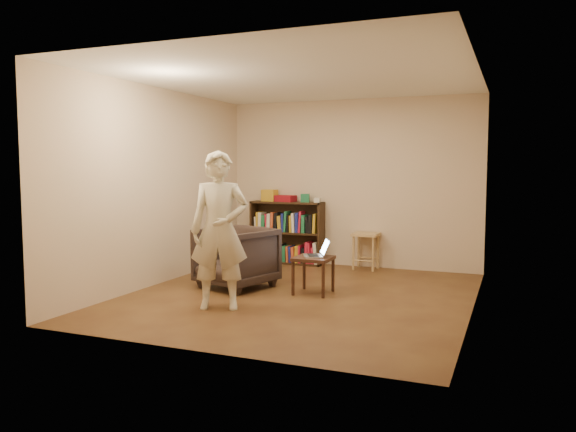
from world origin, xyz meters
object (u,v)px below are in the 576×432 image
at_px(person, 220,230).
at_px(armchair, 236,257).
at_px(stool, 366,240).
at_px(bookshelf, 287,236).
at_px(laptop, 318,252).
at_px(side_table, 313,263).

bearing_deg(person, armchair, 85.16).
bearing_deg(armchair, stool, 74.75).
relative_size(bookshelf, stool, 2.16).
bearing_deg(laptop, side_table, -70.09).
height_order(stool, armchair, armchair).
bearing_deg(armchair, side_table, 20.42).
bearing_deg(stool, person, -107.04).
relative_size(armchair, side_table, 1.89).
relative_size(side_table, laptop, 1.10).
height_order(stool, side_table, stool).
distance_m(armchair, person, 1.18).
height_order(armchair, laptop, armchair).
xyz_separation_m(stool, person, (-0.90, -2.93, 0.42)).
bearing_deg(bookshelf, armchair, -87.55).
height_order(bookshelf, side_table, bookshelf).
height_order(bookshelf, laptop, bookshelf).
xyz_separation_m(bookshelf, person, (0.42, -2.99, 0.43)).
relative_size(bookshelf, side_table, 2.63).
xyz_separation_m(side_table, laptop, (0.04, 0.05, 0.13)).
bearing_deg(person, stool, 50.03).
xyz_separation_m(armchair, side_table, (1.04, 0.05, -0.01)).
bearing_deg(stool, bookshelf, 177.22).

